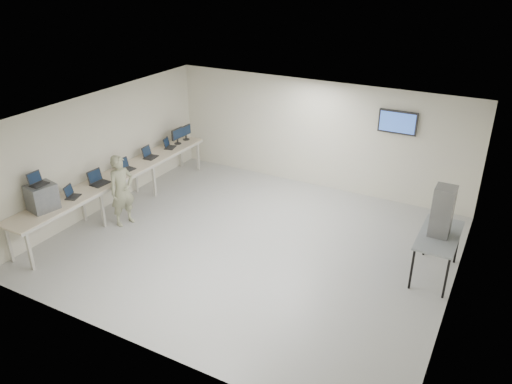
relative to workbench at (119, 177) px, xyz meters
The scene contains 14 objects.
room 3.67m from the workbench, ahead, with size 8.01×7.01×2.81m.
workbench is the anchor object (origin of this frame).
equipment_box 2.12m from the workbench, 91.72° to the right, with size 0.45×0.52×0.54m, color #545960.
laptop_on_box 2.20m from the workbench, 93.10° to the right, with size 0.27×0.33×0.25m.
laptop_0 1.43m from the workbench, 90.44° to the right, with size 0.35×0.38×0.25m.
laptop_1 0.65m from the workbench, 91.53° to the right, with size 0.35×0.42×0.31m.
laptop_2 0.31m from the workbench, 94.82° to the left, with size 0.33×0.38×0.28m.
laptop_3 1.20m from the workbench, 92.25° to the left, with size 0.33×0.39×0.28m.
laptop_4 2.01m from the workbench, 91.40° to the left, with size 0.36×0.39×0.26m.
monitor_near 2.38m from the workbench, 90.27° to the left, with size 0.19×0.44×0.43m.
monitor_far 2.77m from the workbench, 90.23° to the left, with size 0.18×0.41×0.41m.
soldier 0.81m from the workbench, 42.56° to the right, with size 0.60×0.39×1.65m, color slate.
side_table 7.22m from the workbench, ahead, with size 0.70×1.49×0.90m.
storage_bins 7.22m from the workbench, ahead, with size 0.36×0.40×0.95m.
Camera 1 is at (4.41, -7.96, 5.55)m, focal length 35.00 mm.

